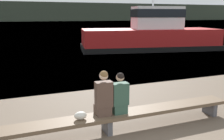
{
  "coord_description": "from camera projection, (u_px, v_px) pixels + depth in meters",
  "views": [
    {
      "loc": [
        -1.89,
        -2.24,
        2.7
      ],
      "look_at": [
        1.3,
        5.86,
        0.78
      ],
      "focal_mm": 40.0,
      "sensor_mm": 36.0,
      "label": 1
    }
  ],
  "objects": [
    {
      "name": "person_right",
      "position": [
        119.0,
        96.0,
        5.83
      ],
      "size": [
        0.38,
        0.39,
        0.99
      ],
      "color": "#2D4C3D",
      "rests_on": "bench_main"
    },
    {
      "name": "water_surface",
      "position": [
        17.0,
        21.0,
        118.09
      ],
      "size": [
        240.0,
        240.0,
        0.0
      ],
      "primitive_type": "plane",
      "color": "#386084",
      "rests_on": "ground"
    },
    {
      "name": "far_shoreline",
      "position": [
        16.0,
        12.0,
        112.17
      ],
      "size": [
        600.0,
        12.0,
        8.5
      ],
      "primitive_type": "cube",
      "color": "#384233",
      "rests_on": "ground"
    },
    {
      "name": "person_left",
      "position": [
        103.0,
        96.0,
        5.67
      ],
      "size": [
        0.38,
        0.39,
        1.07
      ],
      "color": "#4C382D",
      "rests_on": "bench_main"
    },
    {
      "name": "shopping_bag",
      "position": [
        80.0,
        116.0,
        5.53
      ],
      "size": [
        0.28,
        0.19,
        0.18
      ],
      "color": "beige",
      "rests_on": "bench_main"
    },
    {
      "name": "tugboat_red",
      "position": [
        151.0,
        36.0,
        19.82
      ],
      "size": [
        11.32,
        5.59,
        6.28
      ],
      "rotation": [
        0.0,
        0.0,
        1.38
      ],
      "color": "#A81919",
      "rests_on": "water_surface"
    },
    {
      "name": "bench_main",
      "position": [
        107.0,
        118.0,
        5.81
      ],
      "size": [
        6.71,
        0.53,
        0.43
      ],
      "color": "brown",
      "rests_on": "ground"
    }
  ]
}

